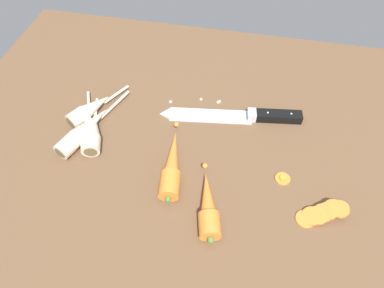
{
  "coord_description": "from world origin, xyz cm",
  "views": [
    {
      "loc": [
        9.05,
        -47.04,
        61.66
      ],
      "look_at": [
        0.0,
        -2.0,
        1.5
      ],
      "focal_mm": 31.44,
      "sensor_mm": 36.0,
      "label": 1
    }
  ],
  "objects_px": {
    "chefs_knife": "(228,115)",
    "whole_carrot": "(172,165)",
    "whole_carrot_second": "(208,206)",
    "carrot_slice_stack": "(322,213)",
    "carrot_slice_stray_near": "(283,178)",
    "parsnip_back": "(93,133)",
    "parsnip_mid_right": "(89,130)",
    "parsnip_mid_left": "(90,109)",
    "parsnip_front": "(84,130)"
  },
  "relations": [
    {
      "from": "whole_carrot",
      "to": "parsnip_mid_right",
      "type": "xyz_separation_m",
      "value": [
        -0.21,
        0.06,
        -0.0
      ]
    },
    {
      "from": "parsnip_mid_left",
      "to": "chefs_knife",
      "type": "bearing_deg",
      "value": 10.16
    },
    {
      "from": "parsnip_front",
      "to": "whole_carrot_second",
      "type": "bearing_deg",
      "value": -23.42
    },
    {
      "from": "parsnip_mid_left",
      "to": "parsnip_mid_right",
      "type": "relative_size",
      "value": 0.87
    },
    {
      "from": "parsnip_back",
      "to": "parsnip_mid_right",
      "type": "bearing_deg",
      "value": 148.84
    },
    {
      "from": "whole_carrot",
      "to": "whole_carrot_second",
      "type": "distance_m",
      "value": 0.12
    },
    {
      "from": "whole_carrot_second",
      "to": "parsnip_mid_right",
      "type": "xyz_separation_m",
      "value": [
        -0.3,
        0.14,
        -0.0
      ]
    },
    {
      "from": "whole_carrot_second",
      "to": "parsnip_front",
      "type": "height_order",
      "value": "whole_carrot_second"
    },
    {
      "from": "parsnip_mid_right",
      "to": "parsnip_back",
      "type": "xyz_separation_m",
      "value": [
        0.01,
        -0.01,
        0.0
      ]
    },
    {
      "from": "whole_carrot_second",
      "to": "parsnip_mid_left",
      "type": "height_order",
      "value": "whole_carrot_second"
    },
    {
      "from": "parsnip_mid_left",
      "to": "parsnip_front",
      "type": "bearing_deg",
      "value": -79.77
    },
    {
      "from": "whole_carrot",
      "to": "parsnip_front",
      "type": "bearing_deg",
      "value": 165.77
    },
    {
      "from": "whole_carrot_second",
      "to": "parsnip_mid_left",
      "type": "relative_size",
      "value": 1.03
    },
    {
      "from": "chefs_knife",
      "to": "whole_carrot_second",
      "type": "relative_size",
      "value": 2.02
    },
    {
      "from": "whole_carrot",
      "to": "whole_carrot_second",
      "type": "height_order",
      "value": "same"
    },
    {
      "from": "chefs_knife",
      "to": "carrot_slice_stray_near",
      "type": "distance_m",
      "value": 0.21
    },
    {
      "from": "chefs_knife",
      "to": "parsnip_back",
      "type": "relative_size",
      "value": 2.02
    },
    {
      "from": "chefs_knife",
      "to": "parsnip_back",
      "type": "height_order",
      "value": "parsnip_back"
    },
    {
      "from": "whole_carrot",
      "to": "parsnip_mid_right",
      "type": "relative_size",
      "value": 1.08
    },
    {
      "from": "chefs_knife",
      "to": "parsnip_mid_right",
      "type": "relative_size",
      "value": 1.81
    },
    {
      "from": "carrot_slice_stack",
      "to": "carrot_slice_stray_near",
      "type": "bearing_deg",
      "value": 137.37
    },
    {
      "from": "carrot_slice_stray_near",
      "to": "whole_carrot",
      "type": "bearing_deg",
      "value": -173.77
    },
    {
      "from": "whole_carrot",
      "to": "carrot_slice_stray_near",
      "type": "xyz_separation_m",
      "value": [
        0.24,
        0.03,
        -0.02
      ]
    },
    {
      "from": "parsnip_front",
      "to": "parsnip_back",
      "type": "xyz_separation_m",
      "value": [
        0.02,
        -0.0,
        0.0
      ]
    },
    {
      "from": "whole_carrot_second",
      "to": "carrot_slice_stack",
      "type": "xyz_separation_m",
      "value": [
        0.22,
        0.03,
        -0.01
      ]
    },
    {
      "from": "chefs_knife",
      "to": "carrot_slice_stray_near",
      "type": "xyz_separation_m",
      "value": [
        0.14,
        -0.15,
        -0.0
      ]
    },
    {
      "from": "parsnip_mid_right",
      "to": "carrot_slice_stack",
      "type": "distance_m",
      "value": 0.53
    },
    {
      "from": "carrot_slice_stack",
      "to": "carrot_slice_stray_near",
      "type": "distance_m",
      "value": 0.11
    },
    {
      "from": "parsnip_front",
      "to": "carrot_slice_stray_near",
      "type": "distance_m",
      "value": 0.46
    },
    {
      "from": "chefs_knife",
      "to": "whole_carrot",
      "type": "height_order",
      "value": "whole_carrot"
    },
    {
      "from": "parsnip_mid_right",
      "to": "carrot_slice_stray_near",
      "type": "height_order",
      "value": "parsnip_mid_right"
    },
    {
      "from": "parsnip_mid_left",
      "to": "parsnip_mid_right",
      "type": "distance_m",
      "value": 0.06
    },
    {
      "from": "whole_carrot_second",
      "to": "parsnip_back",
      "type": "relative_size",
      "value": 1.0
    },
    {
      "from": "whole_carrot_second",
      "to": "parsnip_back",
      "type": "bearing_deg",
      "value": 155.52
    },
    {
      "from": "parsnip_back",
      "to": "parsnip_front",
      "type": "bearing_deg",
      "value": 172.6
    },
    {
      "from": "whole_carrot",
      "to": "carrot_slice_stray_near",
      "type": "height_order",
      "value": "whole_carrot"
    },
    {
      "from": "parsnip_back",
      "to": "chefs_knife",
      "type": "bearing_deg",
      "value": 23.11
    },
    {
      "from": "carrot_slice_stray_near",
      "to": "parsnip_front",
      "type": "bearing_deg",
      "value": 176.21
    },
    {
      "from": "parsnip_front",
      "to": "carrot_slice_stack",
      "type": "bearing_deg",
      "value": -10.73
    },
    {
      "from": "whole_carrot",
      "to": "parsnip_front",
      "type": "distance_m",
      "value": 0.23
    },
    {
      "from": "parsnip_front",
      "to": "parsnip_mid_right",
      "type": "xyz_separation_m",
      "value": [
        0.01,
        0.0,
        0.0
      ]
    },
    {
      "from": "chefs_knife",
      "to": "carrot_slice_stack",
      "type": "distance_m",
      "value": 0.31
    },
    {
      "from": "chefs_knife",
      "to": "parsnip_mid_right",
      "type": "xyz_separation_m",
      "value": [
        -0.31,
        -0.12,
        0.01
      ]
    },
    {
      "from": "chefs_knife",
      "to": "whole_carrot_second",
      "type": "height_order",
      "value": "whole_carrot_second"
    },
    {
      "from": "parsnip_mid_right",
      "to": "parsnip_back",
      "type": "bearing_deg",
      "value": -31.16
    },
    {
      "from": "whole_carrot_second",
      "to": "parsnip_mid_left",
      "type": "xyz_separation_m",
      "value": [
        -0.32,
        0.2,
        -0.0
      ]
    },
    {
      "from": "parsnip_back",
      "to": "carrot_slice_stack",
      "type": "height_order",
      "value": "parsnip_back"
    },
    {
      "from": "parsnip_back",
      "to": "whole_carrot",
      "type": "bearing_deg",
      "value": -14.94
    },
    {
      "from": "chefs_knife",
      "to": "parsnip_front",
      "type": "height_order",
      "value": "parsnip_front"
    },
    {
      "from": "chefs_knife",
      "to": "whole_carrot",
      "type": "bearing_deg",
      "value": -118.3
    }
  ]
}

